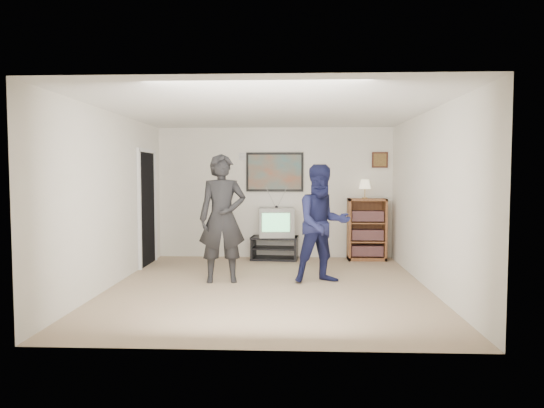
# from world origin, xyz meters

# --- Properties ---
(room_shell) EXTENTS (4.51, 5.00, 2.51)m
(room_shell) POSITION_xyz_m (0.00, 0.35, 1.25)
(room_shell) COLOR #96795F
(room_shell) RESTS_ON ground
(media_stand) EXTENTS (0.91, 0.56, 0.44)m
(media_stand) POSITION_xyz_m (0.01, 2.23, 0.22)
(media_stand) COLOR black
(media_stand) RESTS_ON room_shell
(crt_television) EXTENTS (0.68, 0.59, 0.55)m
(crt_television) POSITION_xyz_m (0.04, 2.23, 0.71)
(crt_television) COLOR gray
(crt_television) RESTS_ON media_stand
(bookshelf) EXTENTS (0.70, 0.40, 1.15)m
(bookshelf) POSITION_xyz_m (1.74, 2.28, 0.58)
(bookshelf) COLOR brown
(bookshelf) RESTS_ON room_shell
(table_lamp) EXTENTS (0.22, 0.22, 0.36)m
(table_lamp) POSITION_xyz_m (1.70, 2.31, 1.33)
(table_lamp) COLOR #FFEFC1
(table_lamp) RESTS_ON bookshelf
(person_tall) EXTENTS (0.76, 0.56, 1.91)m
(person_tall) POSITION_xyz_m (-0.70, 0.31, 0.95)
(person_tall) COLOR black
(person_tall) RESTS_ON room_shell
(person_short) EXTENTS (1.00, 0.87, 1.76)m
(person_short) POSITION_xyz_m (0.79, 0.33, 0.88)
(person_short) COLOR #171A3F
(person_short) RESTS_ON room_shell
(controller_left) EXTENTS (0.05, 0.11, 0.03)m
(controller_left) POSITION_xyz_m (-0.66, 0.55, 1.27)
(controller_left) COLOR white
(controller_left) RESTS_ON person_tall
(controller_right) EXTENTS (0.05, 0.13, 0.04)m
(controller_right) POSITION_xyz_m (0.74, 0.56, 1.07)
(controller_right) COLOR white
(controller_right) RESTS_ON person_short
(poster) EXTENTS (1.10, 0.03, 0.75)m
(poster) POSITION_xyz_m (0.00, 2.48, 1.65)
(poster) COLOR black
(poster) RESTS_ON room_shell
(air_vent) EXTENTS (0.28, 0.02, 0.14)m
(air_vent) POSITION_xyz_m (-0.55, 2.48, 1.95)
(air_vent) COLOR white
(air_vent) RESTS_ON room_shell
(small_picture) EXTENTS (0.30, 0.03, 0.30)m
(small_picture) POSITION_xyz_m (2.00, 2.48, 1.88)
(small_picture) COLOR black
(small_picture) RESTS_ON room_shell
(doorway) EXTENTS (0.03, 0.85, 2.00)m
(doorway) POSITION_xyz_m (-2.23, 1.60, 1.00)
(doorway) COLOR black
(doorway) RESTS_ON room_shell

